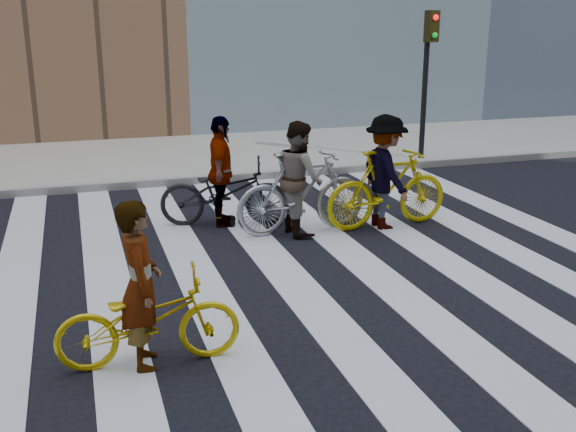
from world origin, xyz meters
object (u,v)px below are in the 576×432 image
bike_silver_mid (302,192)px  bike_dark_rear (225,192)px  rider_mid (299,178)px  traffic_signal (428,61)px  rider_left (140,285)px  rider_rear (221,172)px  rider_right (385,172)px  bike_yellow_left (148,320)px  bike_yellow_right (388,189)px

bike_silver_mid → bike_dark_rear: bearing=50.4°
bike_silver_mid → rider_mid: size_ratio=1.22×
traffic_signal → rider_left: 10.18m
rider_rear → bike_silver_mid: bearing=-109.0°
rider_right → bike_yellow_left: bearing=126.1°
traffic_signal → bike_yellow_right: size_ratio=1.61×
bike_yellow_right → bike_dark_rear: bearing=66.3°
bike_silver_mid → rider_rear: bearing=51.7°
rider_left → rider_rear: (1.67, 4.18, 0.06)m
bike_yellow_left → rider_right: size_ratio=0.97×
bike_silver_mid → rider_right: 1.33m
bike_yellow_right → bike_dark_rear: bike_yellow_right is taller
bike_yellow_right → rider_mid: size_ratio=1.20×
bike_yellow_left → rider_rear: 4.50m
traffic_signal → rider_mid: bearing=-137.7°
traffic_signal → bike_yellow_left: size_ratio=1.94×
rider_mid → bike_yellow_right: bearing=-101.3°
rider_mid → bike_dark_rear: bearing=49.1°
rider_left → rider_rear: rider_rear is taller
traffic_signal → rider_rear: traffic_signal is taller
rider_left → rider_mid: 4.39m
bike_silver_mid → bike_dark_rear: (-1.04, 0.72, -0.10)m
rider_rear → traffic_signal: bearing=-44.7°
bike_yellow_right → rider_right: bearing=86.7°
bike_silver_mid → rider_left: bearing=136.7°
traffic_signal → rider_left: bearing=-133.5°
bike_silver_mid → rider_right: bearing=-101.8°
rider_left → bike_dark_rear: bearing=-18.8°
traffic_signal → rider_left: size_ratio=2.06×
rider_rear → rider_left: bearing=172.8°
bike_yellow_right → rider_mid: bearing=80.0°
bike_yellow_left → rider_mid: 4.38m
bike_yellow_left → rider_mid: (2.66, 3.45, 0.41)m
rider_left → rider_right: rider_right is taller
bike_yellow_left → rider_rear: rider_rear is taller
bike_dark_rear → rider_mid: bearing=-111.6°
bike_yellow_left → rider_left: size_ratio=1.06×
traffic_signal → bike_dark_rear: bearing=-149.1°
bike_yellow_right → rider_rear: size_ratio=1.19×
bike_yellow_right → rider_rear: bearing=66.7°
rider_left → rider_rear: 4.50m
bike_yellow_left → traffic_signal: bearing=-39.7°
rider_mid → rider_right: rider_right is taller
bike_yellow_left → rider_rear: bearing=-17.6°
bike_yellow_right → bike_yellow_left: bearing=125.7°
bike_silver_mid → bike_yellow_right: (1.35, -0.16, -0.01)m
bike_yellow_right → rider_rear: (-2.44, 0.89, 0.25)m
bike_yellow_left → bike_silver_mid: (2.71, 3.45, 0.18)m
bike_yellow_left → rider_left: bearing=93.6°
rider_mid → traffic_signal: bearing=-52.4°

